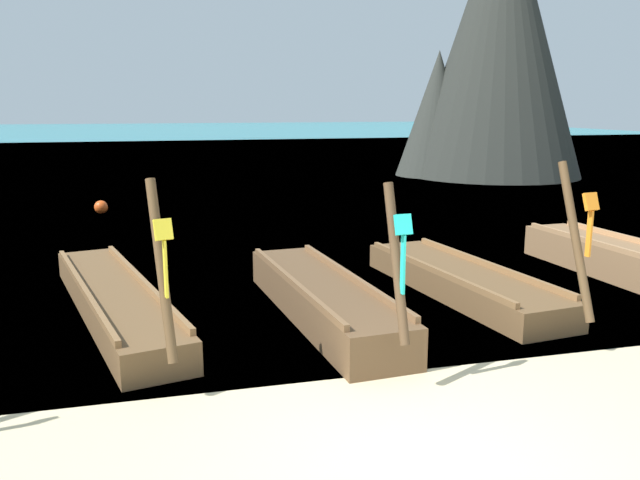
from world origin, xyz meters
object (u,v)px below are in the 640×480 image
at_px(longtail_boat_violet_ribbon, 624,262).
at_px(mooring_buoy_near, 101,207).
at_px(longtail_boat_yellow_ribbon, 115,300).
at_px(longtail_boat_turquoise_ribbon, 323,299).
at_px(karst_rock, 494,42).
at_px(longtail_boat_orange_ribbon, 462,281).

xyz_separation_m(longtail_boat_violet_ribbon, mooring_buoy_near, (-10.53, 10.89, -0.13)).
xyz_separation_m(longtail_boat_yellow_ribbon, longtail_boat_violet_ribbon, (9.65, -0.13, 0.09)).
height_order(longtail_boat_turquoise_ribbon, karst_rock, karst_rock).
relative_size(longtail_boat_yellow_ribbon, longtail_boat_orange_ribbon, 1.16).
bearing_deg(mooring_buoy_near, longtail_boat_yellow_ribbon, -85.32).
xyz_separation_m(longtail_boat_turquoise_ribbon, karst_rock, (13.40, 18.99, 5.97)).
distance_m(longtail_boat_violet_ribbon, karst_rock, 20.33).
bearing_deg(longtail_boat_violet_ribbon, mooring_buoy_near, 134.05).
distance_m(longtail_boat_turquoise_ribbon, longtail_boat_violet_ribbon, 6.45).
distance_m(longtail_boat_violet_ribbon, mooring_buoy_near, 15.15).
relative_size(longtail_boat_turquoise_ribbon, longtail_boat_orange_ribbon, 0.97).
bearing_deg(longtail_boat_turquoise_ribbon, karst_rock, 54.80).
height_order(karst_rock, mooring_buoy_near, karst_rock).
xyz_separation_m(longtail_boat_turquoise_ribbon, longtail_boat_orange_ribbon, (2.78, 0.64, -0.06)).
height_order(longtail_boat_yellow_ribbon, longtail_boat_violet_ribbon, longtail_boat_violet_ribbon).
xyz_separation_m(longtail_boat_yellow_ribbon, mooring_buoy_near, (-0.88, 10.75, -0.04)).
relative_size(karst_rock, mooring_buoy_near, 31.30).
height_order(longtail_boat_turquoise_ribbon, longtail_boat_violet_ribbon, longtail_boat_violet_ribbon).
bearing_deg(longtail_boat_violet_ribbon, longtail_boat_orange_ribbon, -176.73).
xyz_separation_m(longtail_boat_yellow_ribbon, karst_rock, (16.65, 18.01, 6.03)).
bearing_deg(longtail_boat_orange_ribbon, longtail_boat_violet_ribbon, 3.27).
bearing_deg(longtail_boat_yellow_ribbon, longtail_boat_turquoise_ribbon, -16.78).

